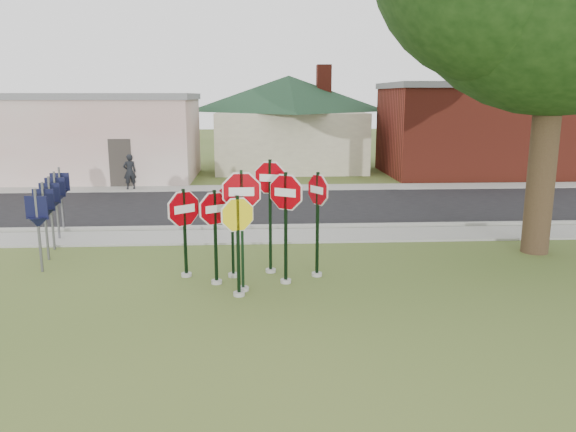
{
  "coord_description": "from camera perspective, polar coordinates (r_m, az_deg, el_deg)",
  "views": [
    {
      "loc": [
        0.1,
        -10.56,
        4.1
      ],
      "look_at": [
        0.82,
        2.0,
        1.39
      ],
      "focal_mm": 35.0,
      "sensor_mm": 36.0,
      "label": 1
    }
  ],
  "objects": [
    {
      "name": "building_stucco",
      "position": [
        30.03,
        -21.1,
        7.63
      ],
      "size": [
        12.2,
        6.2,
        4.2
      ],
      "color": "silver",
      "rests_on": "ground"
    },
    {
      "name": "ground",
      "position": [
        11.32,
        -3.6,
        -9.08
      ],
      "size": [
        120.0,
        120.0,
        0.0
      ],
      "primitive_type": "plane",
      "color": "#3D541F",
      "rests_on": "ground"
    },
    {
      "name": "stop_sign_far_left",
      "position": [
        12.91,
        -10.48,
        -0.55
      ],
      "size": [
        0.89,
        0.74,
        2.17
      ],
      "color": "#9A9990",
      "rests_on": "ground"
    },
    {
      "name": "sidewalk_far",
      "position": [
        25.19,
        -3.46,
        2.84
      ],
      "size": [
        60.0,
        1.6,
        0.06
      ],
      "primitive_type": "cube",
      "color": "gray",
      "rests_on": "ground"
    },
    {
      "name": "building_brick",
      "position": [
        31.44,
        19.18,
        8.4
      ],
      "size": [
        10.2,
        6.2,
        4.75
      ],
      "color": "maroon",
      "rests_on": "ground"
    },
    {
      "name": "stop_sign_back_left",
      "position": [
        12.72,
        -5.69,
        -0.16
      ],
      "size": [
        0.97,
        0.24,
        2.32
      ],
      "color": "#9A9990",
      "rests_on": "ground"
    },
    {
      "name": "stop_sign_right",
      "position": [
        12.19,
        -0.23,
        0.44
      ],
      "size": [
        0.96,
        0.57,
        2.6
      ],
      "color": "#9A9990",
      "rests_on": "ground"
    },
    {
      "name": "building_house",
      "position": [
        32.62,
        0.07,
        11.36
      ],
      "size": [
        11.6,
        11.6,
        6.2
      ],
      "color": "beige",
      "rests_on": "ground"
    },
    {
      "name": "stop_sign_left",
      "position": [
        12.3,
        -7.41,
        -0.97
      ],
      "size": [
        0.86,
        0.58,
        2.21
      ],
      "color": "#9A9990",
      "rests_on": "ground"
    },
    {
      "name": "stop_sign_back_right",
      "position": [
        12.93,
        -1.82,
        1.65
      ],
      "size": [
        0.99,
        0.38,
        2.78
      ],
      "color": "#9A9990",
      "rests_on": "ground"
    },
    {
      "name": "stop_sign_yellow",
      "position": [
        11.49,
        -5.11,
        -1.89
      ],
      "size": [
        0.91,
        0.38,
        2.22
      ],
      "color": "#9A9990",
      "rests_on": "ground"
    },
    {
      "name": "stop_sign_center",
      "position": [
        11.7,
        -4.71,
        0.36
      ],
      "size": [
        1.13,
        0.24,
        2.72
      ],
      "color": "#9A9990",
      "rests_on": "ground"
    },
    {
      "name": "curb",
      "position": [
        17.53,
        -3.51,
        -1.15
      ],
      "size": [
        60.0,
        0.2,
        0.14
      ],
      "primitive_type": "cube",
      "color": "gray",
      "rests_on": "ground"
    },
    {
      "name": "road",
      "position": [
        20.96,
        -3.49,
        0.91
      ],
      "size": [
        60.0,
        7.0,
        0.04
      ],
      "primitive_type": "cube",
      "color": "black",
      "rests_on": "ground"
    },
    {
      "name": "route_sign_row",
      "position": [
        16.28,
        -22.96,
        1.02
      ],
      "size": [
        1.43,
        4.63,
        2.0
      ],
      "color": "#59595E",
      "rests_on": "ground"
    },
    {
      "name": "stop_sign_far_right",
      "position": [
        12.69,
        3.02,
        0.52
      ],
      "size": [
        0.52,
        0.86,
        2.52
      ],
      "color": "#9A9990",
      "rests_on": "ground"
    },
    {
      "name": "pedestrian",
      "position": [
        25.58,
        -15.79,
        4.36
      ],
      "size": [
        0.66,
        0.57,
        1.54
      ],
      "primitive_type": "imported",
      "rotation": [
        0.0,
        0.0,
        3.56
      ],
      "color": "black",
      "rests_on": "sidewalk_far"
    },
    {
      "name": "sidewalk_near",
      "position": [
        16.56,
        -3.52,
        -2.08
      ],
      "size": [
        60.0,
        1.6,
        0.06
      ],
      "primitive_type": "cube",
      "color": "gray",
      "rests_on": "ground"
    }
  ]
}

